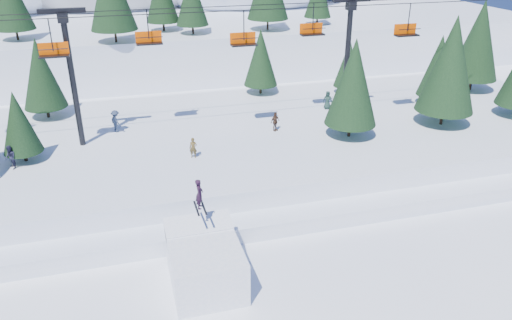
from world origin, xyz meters
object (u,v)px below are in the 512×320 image
object	(u,v)px
jump_kicker	(205,263)
banner_near	(330,221)
chairlift	(212,49)
banner_far	(347,206)

from	to	relation	value
jump_kicker	banner_near	size ratio (longest dim) A/B	2.01
chairlift	banner_far	xyz separation A→B (m)	(6.80, -11.33, -8.78)
banner_near	banner_far	size ratio (longest dim) A/B	1.01
jump_kicker	banner_far	bearing A→B (deg)	24.13
chairlift	banner_near	world-z (taller)	chairlift
jump_kicker	banner_near	distance (m)	9.47
banner_far	chairlift	bearing A→B (deg)	120.97
jump_kicker	chairlift	bearing A→B (deg)	76.55
jump_kicker	banner_far	world-z (taller)	jump_kicker
chairlift	banner_far	distance (m)	15.86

